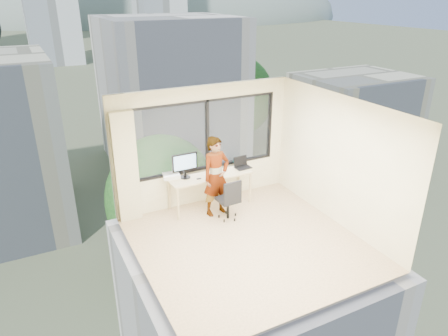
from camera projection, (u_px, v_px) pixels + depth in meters
floor at (248, 243)px, 7.74m from camera, size 4.00×4.00×0.01m
ceiling at (252, 108)px, 6.71m from camera, size 4.00×4.00×0.01m
wall_front at (323, 236)px, 5.58m from camera, size 4.00×0.01×2.60m
wall_left at (138, 205)px, 6.40m from camera, size 0.01×4.00×2.60m
wall_right at (338, 161)px, 8.05m from camera, size 0.01×4.00×2.60m
window_wall at (205, 135)px, 8.80m from camera, size 3.30×0.16×1.55m
curtain at (126, 168)px, 8.12m from camera, size 0.45×0.14×2.30m
desk at (210, 190)px, 8.95m from camera, size 1.80×0.60×0.75m
chair at (228, 198)px, 8.41m from camera, size 0.49×0.49×0.92m
person at (216, 176)px, 8.47m from camera, size 0.68×0.50×1.70m
monitor at (185, 165)px, 8.54m from camera, size 0.55×0.12×0.55m
game_console at (171, 176)px, 8.64m from camera, size 0.38×0.34×0.08m
laptop at (243, 163)px, 9.08m from camera, size 0.37×0.39×0.22m
cellphone at (199, 179)px, 8.59m from camera, size 0.10×0.05×0.01m
pen_cup at (216, 171)px, 8.82m from camera, size 0.10×0.10×0.11m
handbag at (238, 160)px, 9.30m from camera, size 0.25×0.16×0.18m
exterior_ground at (27, 65)px, 111.75m from camera, size 400.00×400.00×0.04m
near_bldg_b at (171, 92)px, 46.25m from camera, size 14.00×13.00×16.00m
near_bldg_c at (353, 120)px, 46.67m from camera, size 12.00×10.00×10.00m
far_tower_b at (49, 5)px, 109.14m from camera, size 13.00×13.00×30.00m
far_tower_c at (159, 9)px, 141.64m from camera, size 15.00×15.00×26.00m
hill_b at (154, 18)px, 317.24m from camera, size 300.00×220.00×96.00m
tree_b at (164, 213)px, 27.91m from camera, size 7.60×7.60×9.00m
tree_c at (240, 104)px, 53.21m from camera, size 8.40×8.40×10.00m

